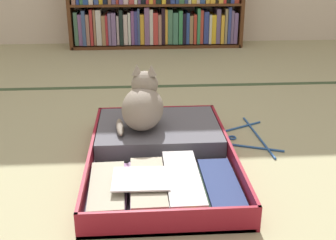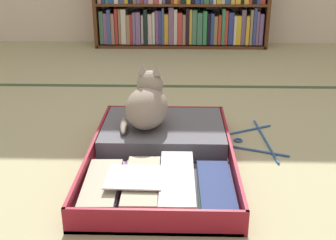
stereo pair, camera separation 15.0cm
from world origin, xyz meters
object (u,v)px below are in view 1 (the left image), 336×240
at_px(bookshelf, 156,6).
at_px(black_cat, 143,105).
at_px(clothes_hanger, 250,137).
at_px(open_suitcase, 160,151).

xyz_separation_m(bookshelf, black_cat, (-0.15, -2.12, -0.16)).
bearing_deg(clothes_hanger, bookshelf, 99.66).
bearing_deg(bookshelf, black_cat, -94.05).
height_order(black_cat, clothes_hanger, black_cat).
height_order(bookshelf, clothes_hanger, bookshelf).
height_order(open_suitcase, black_cat, black_cat).
distance_m(bookshelf, clothes_hanger, 2.13).
xyz_separation_m(open_suitcase, black_cat, (-0.07, 0.14, 0.16)).
bearing_deg(open_suitcase, clothes_hanger, 24.36).
xyz_separation_m(open_suitcase, clothes_hanger, (0.44, 0.20, -0.04)).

